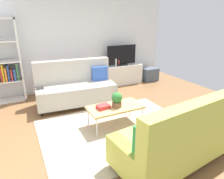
# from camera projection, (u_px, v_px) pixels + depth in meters

# --- Properties ---
(ground_plane) EXTENTS (7.68, 7.68, 0.00)m
(ground_plane) POSITION_uv_depth(u_px,v_px,m) (110.00, 129.00, 3.99)
(ground_plane) COLOR brown
(wall_far) EXTENTS (6.40, 0.12, 2.90)m
(wall_far) POSITION_uv_depth(u_px,v_px,m) (68.00, 41.00, 5.86)
(wall_far) COLOR silver
(wall_far) RESTS_ON ground_plane
(area_rug) EXTENTS (2.90, 2.20, 0.01)m
(area_rug) POSITION_uv_depth(u_px,v_px,m) (118.00, 130.00, 3.95)
(area_rug) COLOR tan
(area_rug) RESTS_ON ground_plane
(couch_beige) EXTENTS (1.96, 0.99, 1.10)m
(couch_beige) POSITION_uv_depth(u_px,v_px,m) (76.00, 87.00, 5.03)
(couch_beige) COLOR #B2ADA3
(couch_beige) RESTS_ON ground_plane
(couch_green) EXTENTS (1.98, 1.04, 1.10)m
(couch_green) POSITION_uv_depth(u_px,v_px,m) (178.00, 138.00, 2.92)
(couch_green) COLOR #C1CC51
(couch_green) RESTS_ON ground_plane
(coffee_table) EXTENTS (1.10, 0.56, 0.42)m
(coffee_table) POSITION_uv_depth(u_px,v_px,m) (115.00, 108.00, 4.01)
(coffee_table) COLOR tan
(coffee_table) RESTS_ON ground_plane
(tv_console) EXTENTS (1.40, 0.44, 0.64)m
(tv_console) POSITION_uv_depth(u_px,v_px,m) (121.00, 75.00, 6.63)
(tv_console) COLOR silver
(tv_console) RESTS_ON ground_plane
(tv) EXTENTS (1.00, 0.20, 0.64)m
(tv) POSITION_uv_depth(u_px,v_px,m) (122.00, 56.00, 6.40)
(tv) COLOR black
(tv) RESTS_ON tv_console
(storage_trunk) EXTENTS (0.52, 0.40, 0.44)m
(storage_trunk) POSITION_uv_depth(u_px,v_px,m) (150.00, 74.00, 7.04)
(storage_trunk) COLOR #4C5666
(storage_trunk) RESTS_ON ground_plane
(potted_plant) EXTENTS (0.21, 0.21, 0.30)m
(potted_plant) POSITION_uv_depth(u_px,v_px,m) (117.00, 100.00, 3.93)
(potted_plant) COLOR brown
(potted_plant) RESTS_ON coffee_table
(table_book_0) EXTENTS (0.27, 0.23, 0.04)m
(table_book_0) POSITION_uv_depth(u_px,v_px,m) (103.00, 107.00, 3.91)
(table_book_0) COLOR red
(table_book_0) RESTS_ON coffee_table
(table_book_1) EXTENTS (0.26, 0.20, 0.03)m
(table_book_1) POSITION_uv_depth(u_px,v_px,m) (103.00, 106.00, 3.89)
(table_book_1) COLOR red
(table_book_1) RESTS_ON table_book_0
(vase_0) EXTENTS (0.10, 0.10, 0.14)m
(vase_0) POSITION_uv_depth(u_px,v_px,m) (104.00, 64.00, 6.30)
(vase_0) COLOR #B24C4C
(vase_0) RESTS_ON tv_console
(vase_1) EXTENTS (0.14, 0.14, 0.16)m
(vase_1) POSITION_uv_depth(u_px,v_px,m) (109.00, 64.00, 6.36)
(vase_1) COLOR #4C72B2
(vase_1) RESTS_ON tv_console
(bottle_0) EXTENTS (0.06, 0.06, 0.24)m
(bottle_0) POSITION_uv_depth(u_px,v_px,m) (116.00, 62.00, 6.36)
(bottle_0) COLOR silver
(bottle_0) RESTS_ON tv_console
(bottle_1) EXTENTS (0.04, 0.04, 0.18)m
(bottle_1) POSITION_uv_depth(u_px,v_px,m) (119.00, 63.00, 6.41)
(bottle_1) COLOR red
(bottle_1) RESTS_ON tv_console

